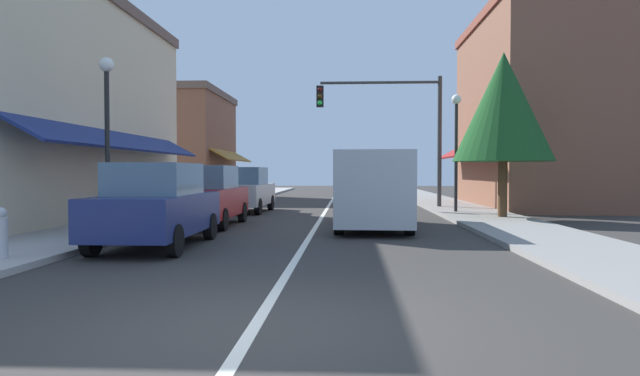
{
  "coord_description": "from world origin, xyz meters",
  "views": [
    {
      "loc": [
        0.97,
        -5.52,
        1.58
      ],
      "look_at": [
        -0.07,
        13.94,
        1.02
      ],
      "focal_mm": 31.03,
      "sensor_mm": 36.0,
      "label": 1
    }
  ],
  "objects_px": {
    "parked_car_nearest_left": "(157,206)",
    "tree_right_near": "(503,107)",
    "parked_car_second_left": "(206,196)",
    "traffic_signal_mast_arm": "(396,118)",
    "parked_car_third_left": "(245,190)",
    "street_lamp_right_mid": "(456,133)",
    "street_lamp_left_near": "(107,114)",
    "fire_hydrant": "(1,233)",
    "van_in_lane": "(373,188)"
  },
  "relations": [
    {
      "from": "street_lamp_right_mid",
      "to": "tree_right_near",
      "type": "distance_m",
      "value": 2.68
    },
    {
      "from": "parked_car_nearest_left",
      "to": "tree_right_near",
      "type": "relative_size",
      "value": 0.75
    },
    {
      "from": "van_in_lane",
      "to": "street_lamp_right_mid",
      "type": "xyz_separation_m",
      "value": [
        3.29,
        5.25,
        1.88
      ]
    },
    {
      "from": "traffic_signal_mast_arm",
      "to": "tree_right_near",
      "type": "xyz_separation_m",
      "value": [
        3.03,
        -5.36,
        -0.19
      ]
    },
    {
      "from": "parked_car_second_left",
      "to": "tree_right_near",
      "type": "height_order",
      "value": "tree_right_near"
    },
    {
      "from": "street_lamp_right_mid",
      "to": "parked_car_nearest_left",
      "type": "bearing_deg",
      "value": -130.49
    },
    {
      "from": "parked_car_nearest_left",
      "to": "street_lamp_left_near",
      "type": "xyz_separation_m",
      "value": [
        -1.97,
        2.08,
        2.14
      ]
    },
    {
      "from": "parked_car_nearest_left",
      "to": "parked_car_second_left",
      "type": "height_order",
      "value": "same"
    },
    {
      "from": "parked_car_second_left",
      "to": "parked_car_third_left",
      "type": "distance_m",
      "value": 5.61
    },
    {
      "from": "parked_car_nearest_left",
      "to": "tree_right_near",
      "type": "distance_m",
      "value": 11.78
    },
    {
      "from": "parked_car_third_left",
      "to": "van_in_lane",
      "type": "height_order",
      "value": "van_in_lane"
    },
    {
      "from": "street_lamp_right_mid",
      "to": "parked_car_third_left",
      "type": "bearing_deg",
      "value": 174.37
    },
    {
      "from": "traffic_signal_mast_arm",
      "to": "street_lamp_left_near",
      "type": "bearing_deg",
      "value": -127.9
    },
    {
      "from": "street_lamp_left_near",
      "to": "tree_right_near",
      "type": "xyz_separation_m",
      "value": [
        11.03,
        4.92,
        0.68
      ]
    },
    {
      "from": "parked_car_second_left",
      "to": "street_lamp_right_mid",
      "type": "distance_m",
      "value": 9.69
    },
    {
      "from": "parked_car_third_left",
      "to": "traffic_signal_mast_arm",
      "type": "height_order",
      "value": "traffic_signal_mast_arm"
    },
    {
      "from": "street_lamp_left_near",
      "to": "street_lamp_right_mid",
      "type": "xyz_separation_m",
      "value": [
        9.97,
        7.29,
        0.02
      ]
    },
    {
      "from": "parked_car_second_left",
      "to": "street_lamp_left_near",
      "type": "height_order",
      "value": "street_lamp_left_near"
    },
    {
      "from": "parked_car_second_left",
      "to": "tree_right_near",
      "type": "relative_size",
      "value": 0.75
    },
    {
      "from": "traffic_signal_mast_arm",
      "to": "parked_car_second_left",
      "type": "bearing_deg",
      "value": -128.31
    },
    {
      "from": "van_in_lane",
      "to": "traffic_signal_mast_arm",
      "type": "relative_size",
      "value": 0.92
    },
    {
      "from": "traffic_signal_mast_arm",
      "to": "street_lamp_left_near",
      "type": "relative_size",
      "value": 1.28
    },
    {
      "from": "parked_car_second_left",
      "to": "street_lamp_left_near",
      "type": "distance_m",
      "value": 3.75
    },
    {
      "from": "parked_car_third_left",
      "to": "street_lamp_right_mid",
      "type": "xyz_separation_m",
      "value": [
        8.06,
        -0.79,
        2.15
      ]
    },
    {
      "from": "parked_car_second_left",
      "to": "tree_right_near",
      "type": "distance_m",
      "value": 9.92
    },
    {
      "from": "fire_hydrant",
      "to": "parked_car_second_left",
      "type": "bearing_deg",
      "value": 76.08
    },
    {
      "from": "parked_car_second_left",
      "to": "street_lamp_left_near",
      "type": "bearing_deg",
      "value": -126.53
    },
    {
      "from": "parked_car_second_left",
      "to": "fire_hydrant",
      "type": "relative_size",
      "value": 4.71
    },
    {
      "from": "parked_car_third_left",
      "to": "van_in_lane",
      "type": "bearing_deg",
      "value": -50.01
    },
    {
      "from": "van_in_lane",
      "to": "parked_car_nearest_left",
      "type": "bearing_deg",
      "value": -137.28
    },
    {
      "from": "street_lamp_right_mid",
      "to": "tree_right_near",
      "type": "xyz_separation_m",
      "value": [
        1.06,
        -2.37,
        0.67
      ]
    },
    {
      "from": "parked_car_third_left",
      "to": "parked_car_nearest_left",
      "type": "bearing_deg",
      "value": -87.94
    },
    {
      "from": "tree_right_near",
      "to": "fire_hydrant",
      "type": "xyz_separation_m",
      "value": [
        -10.9,
        -9.35,
        -3.15
      ]
    },
    {
      "from": "parked_car_second_left",
      "to": "traffic_signal_mast_arm",
      "type": "relative_size",
      "value": 0.73
    },
    {
      "from": "parked_car_nearest_left",
      "to": "traffic_signal_mast_arm",
      "type": "relative_size",
      "value": 0.73
    },
    {
      "from": "parked_car_nearest_left",
      "to": "street_lamp_left_near",
      "type": "relative_size",
      "value": 0.93
    },
    {
      "from": "van_in_lane",
      "to": "parked_car_third_left",
      "type": "bearing_deg",
      "value": 129.85
    },
    {
      "from": "street_lamp_right_mid",
      "to": "fire_hydrant",
      "type": "height_order",
      "value": "street_lamp_right_mid"
    },
    {
      "from": "parked_car_third_left",
      "to": "fire_hydrant",
      "type": "height_order",
      "value": "parked_car_third_left"
    },
    {
      "from": "parked_car_nearest_left",
      "to": "parked_car_third_left",
      "type": "relative_size",
      "value": 0.99
    },
    {
      "from": "parked_car_third_left",
      "to": "tree_right_near",
      "type": "xyz_separation_m",
      "value": [
        9.12,
        -3.16,
        2.82
      ]
    },
    {
      "from": "parked_car_nearest_left",
      "to": "traffic_signal_mast_arm",
      "type": "bearing_deg",
      "value": 63.54
    },
    {
      "from": "parked_car_third_left",
      "to": "parked_car_second_left",
      "type": "bearing_deg",
      "value": -89.02
    },
    {
      "from": "parked_car_third_left",
      "to": "tree_right_near",
      "type": "relative_size",
      "value": 0.76
    },
    {
      "from": "traffic_signal_mast_arm",
      "to": "tree_right_near",
      "type": "relative_size",
      "value": 1.03
    },
    {
      "from": "street_lamp_right_mid",
      "to": "tree_right_near",
      "type": "height_order",
      "value": "tree_right_near"
    },
    {
      "from": "parked_car_second_left",
      "to": "parked_car_third_left",
      "type": "bearing_deg",
      "value": 89.34
    },
    {
      "from": "parked_car_second_left",
      "to": "street_lamp_right_mid",
      "type": "bearing_deg",
      "value": 30.66
    },
    {
      "from": "parked_car_third_left",
      "to": "traffic_signal_mast_arm",
      "type": "bearing_deg",
      "value": 21.48
    },
    {
      "from": "parked_car_second_left",
      "to": "traffic_signal_mast_arm",
      "type": "distance_m",
      "value": 10.39
    }
  ]
}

